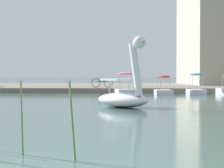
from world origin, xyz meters
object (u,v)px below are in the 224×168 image
at_px(pedal_boat_red, 164,88).
at_px(bicycle_parked, 102,83).
at_px(pedal_boat_pink, 126,88).
at_px(pedal_boat_cyan, 196,88).
at_px(swan_boat, 124,95).

distance_m(pedal_boat_red, bicycle_parked, 6.23).
distance_m(pedal_boat_pink, bicycle_parked, 4.33).
height_order(pedal_boat_red, pedal_boat_cyan, pedal_boat_cyan).
xyz_separation_m(swan_boat, bicycle_parked, (-2.26, 15.52, 0.21)).
bearing_deg(pedal_boat_red, bicycle_parked, 138.90).
bearing_deg(pedal_boat_cyan, pedal_boat_red, -172.43).
xyz_separation_m(pedal_boat_pink, pedal_boat_cyan, (4.99, 0.04, -0.02)).
height_order(swan_boat, pedal_boat_cyan, swan_boat).
bearing_deg(bicycle_parked, pedal_boat_cyan, -28.38).
bearing_deg(pedal_boat_pink, bicycle_parked, 117.78).
distance_m(pedal_boat_pink, pedal_boat_red, 2.69).
height_order(swan_boat, bicycle_parked, swan_boat).
bearing_deg(pedal_boat_pink, swan_boat, -88.78).
bearing_deg(swan_boat, pedal_boat_red, 78.00).
relative_size(pedal_boat_pink, pedal_boat_red, 1.17).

